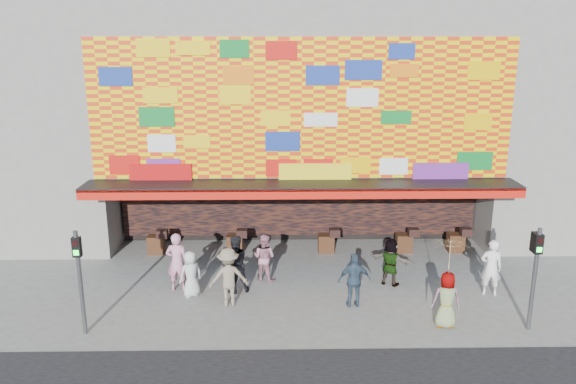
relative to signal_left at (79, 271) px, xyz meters
name	(u,v)px	position (x,y,z in m)	size (l,w,h in m)	color
ground	(306,307)	(6.20, 1.50, -1.86)	(90.00, 90.00, 0.00)	slate
shop_building	(297,105)	(6.20, 9.68, 3.37)	(15.20, 9.40, 10.00)	gray
signal_left	(79,271)	(0.00, 0.00, 0.00)	(0.22, 0.20, 3.00)	#59595B
signal_right	(535,268)	(12.40, 0.00, 0.00)	(0.22, 0.20, 3.00)	#59595B
ped_a	(191,274)	(2.60, 2.32, -1.11)	(0.73, 0.48, 1.50)	silver
ped_b	(177,262)	(2.10, 2.78, -0.89)	(0.71, 0.47, 1.95)	#CA839E
ped_c	(235,264)	(3.97, 2.61, -0.90)	(0.93, 0.72, 1.91)	black
ped_d	(228,277)	(3.84, 1.70, -0.95)	(1.18, 0.68, 1.83)	gray
ped_e	(354,280)	(7.67, 1.53, -1.01)	(1.00, 0.42, 1.71)	#34485C
ped_f	(391,262)	(9.08, 3.09, -1.06)	(1.48, 0.47, 1.60)	gray
ped_g	(447,300)	(10.10, 0.21, -1.04)	(0.80, 0.52, 1.64)	gray
ped_h	(491,268)	(12.11, 2.26, -0.94)	(0.67, 0.44, 1.85)	white
ped_i	(264,257)	(4.89, 3.54, -1.05)	(0.79, 0.61, 1.62)	#BE7B8D
parasol	(450,256)	(10.10, 0.21, 0.29)	(1.02, 1.04, 1.85)	#D8CE88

